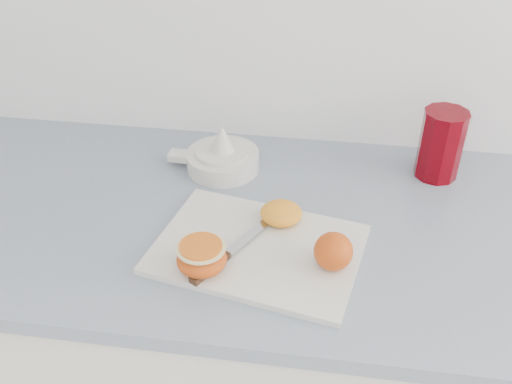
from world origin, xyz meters
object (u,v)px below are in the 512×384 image
at_px(citrus_juicer, 222,157).
at_px(counter, 307,370).
at_px(half_orange, 202,257).
at_px(red_tumbler, 440,147).
at_px(cutting_board, 258,249).

bearing_deg(citrus_juicer, counter, -34.85).
xyz_separation_m(half_orange, red_tumbler, (0.41, 0.37, 0.03)).
height_order(half_orange, red_tumbler, red_tumbler).
bearing_deg(cutting_board, red_tumbler, 41.78).
distance_m(counter, cutting_board, 0.47).
bearing_deg(cutting_board, half_orange, -139.39).
bearing_deg(counter, red_tumbler, 39.29).
distance_m(counter, red_tumbler, 0.59).
bearing_deg(red_tumbler, counter, -140.71).
xyz_separation_m(cutting_board, half_orange, (-0.08, -0.07, 0.03)).
distance_m(cutting_board, red_tumbler, 0.45).
bearing_deg(counter, half_orange, -135.78).
relative_size(counter, red_tumbler, 16.77).
bearing_deg(half_orange, cutting_board, 40.61).
xyz_separation_m(cutting_board, red_tumbler, (0.33, 0.30, 0.06)).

